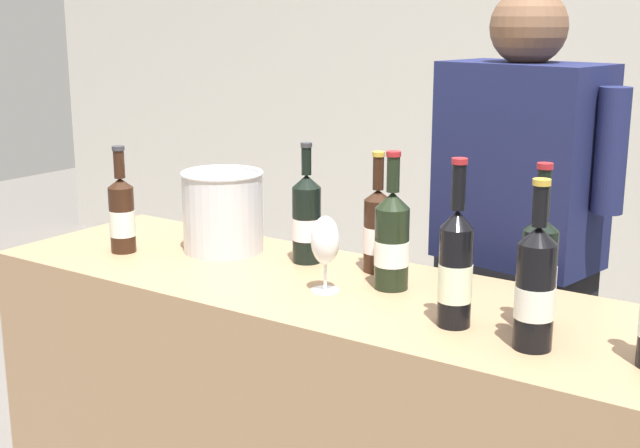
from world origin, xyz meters
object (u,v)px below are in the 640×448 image
wine_bottle_2 (122,214)px  wine_bottle_6 (392,240)px  wine_bottle_7 (456,267)px  person_server (514,293)px  wine_bottle_1 (535,287)px  ice_bucket (223,211)px  wine_bottle_5 (538,273)px  wine_glass (325,243)px  wine_bottle_4 (307,219)px  wine_bottle_0 (377,230)px

wine_bottle_2 → wine_bottle_6: bearing=9.8°
wine_bottle_7 → person_server: 0.69m
wine_bottle_1 → ice_bucket: bearing=167.9°
wine_bottle_7 → ice_bucket: (-0.80, 0.18, -0.01)m
person_server → wine_bottle_5: bearing=-64.6°
wine_glass → ice_bucket: 0.46m
wine_bottle_2 → wine_glass: wine_bottle_2 is taller
wine_bottle_4 → wine_glass: 0.26m
wine_bottle_4 → wine_bottle_7: (0.54, -0.22, 0.01)m
wine_bottle_5 → person_server: bearing=115.4°
wine_bottle_6 → person_server: 0.56m
wine_bottle_2 → wine_bottle_0: bearing=19.3°
wine_bottle_5 → person_server: person_server is taller
wine_bottle_4 → wine_bottle_6: 0.31m
wine_bottle_5 → wine_bottle_6: wine_bottle_5 is taller
wine_bottle_1 → wine_bottle_7: (-0.19, 0.03, 0.00)m
wine_bottle_6 → wine_bottle_4: bearing=166.8°
wine_bottle_7 → person_server: (-0.11, 0.63, -0.25)m
wine_bottle_5 → wine_bottle_6: size_ratio=1.06×
wine_bottle_1 → wine_glass: 0.55m
wine_bottle_7 → wine_bottle_4: bearing=157.8°
wine_bottle_4 → ice_bucket: (-0.26, -0.04, -0.00)m
wine_bottle_1 → wine_bottle_7: 0.19m
wine_bottle_0 → wine_bottle_5: (0.49, -0.18, 0.01)m
wine_bottle_0 → wine_bottle_4: 0.20m
wine_bottle_0 → person_server: person_server is taller
wine_bottle_2 → wine_bottle_4: 0.52m
wine_bottle_7 → wine_bottle_5: bearing=26.6°
wine_bottle_5 → person_server: size_ratio=0.22×
wine_bottle_2 → wine_bottle_5: wine_bottle_5 is taller
wine_bottle_4 → wine_bottle_7: 0.58m
wine_bottle_7 → ice_bucket: wine_bottle_7 is taller
wine_bottle_6 → ice_bucket: 0.56m
wine_bottle_0 → wine_bottle_7: (0.34, -0.25, 0.02)m
wine_bottle_1 → wine_glass: (-0.54, 0.07, -0.01)m
wine_bottle_2 → wine_bottle_7: size_ratio=0.82×
wine_bottle_5 → wine_bottle_7: size_ratio=0.98×
wine_bottle_4 → person_server: size_ratio=0.20×
wine_bottle_5 → wine_bottle_2: bearing=-177.0°
wine_bottle_5 → wine_bottle_4: bearing=168.2°
wine_bottle_6 → wine_glass: (-0.12, -0.11, -0.00)m
wine_bottle_4 → ice_bucket: wine_bottle_4 is taller
wine_bottle_0 → wine_bottle_6: (0.10, -0.10, 0.01)m
wine_bottle_0 → wine_bottle_7: wine_bottle_7 is taller
wine_bottle_4 → wine_bottle_0: bearing=9.1°
wine_bottle_5 → ice_bucket: 0.96m
ice_bucket → wine_bottle_0: bearing=8.7°
wine_bottle_4 → wine_bottle_7: bearing=-22.2°
wine_bottle_4 → person_server: 0.64m
ice_bucket → wine_bottle_4: bearing=8.4°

